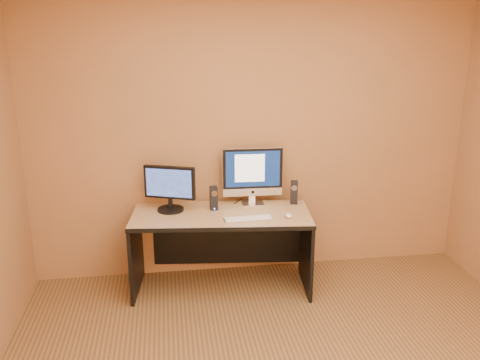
# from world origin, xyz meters

# --- Properties ---
(walls) EXTENTS (4.00, 4.00, 2.60)m
(walls) POSITION_xyz_m (0.00, 0.00, 1.30)
(walls) COLOR #A36842
(walls) RESTS_ON ground
(desk) EXTENTS (1.58, 0.82, 0.70)m
(desk) POSITION_xyz_m (-0.34, 1.63, 0.35)
(desk) COLOR tan
(desk) RESTS_ON ground
(imac) EXTENTS (0.55, 0.22, 0.52)m
(imac) POSITION_xyz_m (-0.03, 1.84, 0.96)
(imac) COLOR silver
(imac) RESTS_ON desk
(second_monitor) EXTENTS (0.50, 0.37, 0.40)m
(second_monitor) POSITION_xyz_m (-0.76, 1.77, 0.90)
(second_monitor) COLOR black
(second_monitor) RESTS_ON desk
(speaker_left) EXTENTS (0.07, 0.07, 0.21)m
(speaker_left) POSITION_xyz_m (-0.39, 1.74, 0.80)
(speaker_left) COLOR black
(speaker_left) RESTS_ON desk
(speaker_right) EXTENTS (0.08, 0.08, 0.21)m
(speaker_right) POSITION_xyz_m (0.34, 1.79, 0.80)
(speaker_right) COLOR black
(speaker_right) RESTS_ON desk
(keyboard) EXTENTS (0.41, 0.13, 0.02)m
(keyboard) POSITION_xyz_m (-0.13, 1.45, 0.71)
(keyboard) COLOR silver
(keyboard) RESTS_ON desk
(mouse) EXTENTS (0.06, 0.10, 0.03)m
(mouse) POSITION_xyz_m (0.21, 1.46, 0.72)
(mouse) COLOR white
(mouse) RESTS_ON desk
(cable_a) EXTENTS (0.02, 0.21, 0.01)m
(cable_a) POSITION_xyz_m (-0.00, 1.88, 0.70)
(cable_a) COLOR black
(cable_a) RESTS_ON desk
(cable_b) EXTENTS (0.11, 0.14, 0.01)m
(cable_b) POSITION_xyz_m (-0.15, 1.92, 0.70)
(cable_b) COLOR black
(cable_b) RESTS_ON desk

